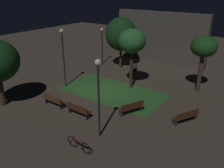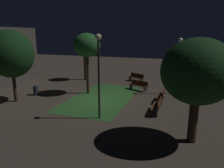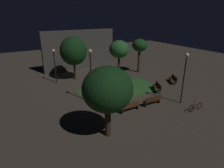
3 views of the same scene
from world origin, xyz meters
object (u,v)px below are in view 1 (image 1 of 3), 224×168
at_px(bench_back_row, 186,116).
at_px(tree_back_left, 204,48).
at_px(tree_tall_center, 132,41).
at_px(tree_near_wall, 121,34).
at_px(bicycle, 79,144).
at_px(bench_front_left, 78,110).
at_px(lamp_post_plaza_west, 102,39).
at_px(lamp_post_plaza_east, 98,86).
at_px(bench_lawn_edge, 131,107).
at_px(bench_corner, 54,100).
at_px(lamp_post_near_wall, 63,49).
at_px(trash_bin, 135,68).

distance_m(bench_back_row, tree_back_left, 6.51).
height_order(tree_tall_center, tree_near_wall, tree_near_wall).
distance_m(tree_back_left, bicycle, 12.37).
relative_size(bench_front_left, tree_near_wall, 0.34).
xyz_separation_m(bench_back_row, tree_back_left, (-0.96, 5.58, 3.21)).
distance_m(bench_front_left, lamp_post_plaza_west, 12.13).
distance_m(tree_tall_center, lamp_post_plaza_east, 7.65).
xyz_separation_m(tree_near_wall, lamp_post_plaza_east, (6.22, -11.40, -0.41)).
distance_m(bench_front_left, bench_lawn_edge, 3.61).
xyz_separation_m(tree_back_left, lamp_post_plaza_west, (-11.21, 1.34, -0.91)).
bearing_deg(tree_back_left, bench_corner, -130.56).
xyz_separation_m(tree_tall_center, bicycle, (2.24, -8.90, -3.71)).
bearing_deg(tree_tall_center, lamp_post_near_wall, -147.41).
height_order(bench_lawn_edge, tree_back_left, tree_back_left).
xyz_separation_m(lamp_post_plaza_west, bicycle, (8.51, -12.94, -2.44)).
distance_m(tree_near_wall, trash_bin, 3.75).
bearing_deg(bench_lawn_edge, bench_front_left, -139.07).
height_order(bench_back_row, trash_bin, bench_back_row).
height_order(bench_back_row, lamp_post_plaza_east, lamp_post_plaza_east).
bearing_deg(bench_front_left, bench_back_row, 28.67).
xyz_separation_m(tree_tall_center, lamp_post_plaza_east, (2.33, -7.23, -0.88)).
bearing_deg(bench_corner, tree_tall_center, 66.42).
bearing_deg(bench_lawn_edge, bicycle, -92.42).
bearing_deg(lamp_post_near_wall, lamp_post_plaza_west, 101.68).
bearing_deg(lamp_post_plaza_east, tree_back_left, 75.31).
distance_m(bench_back_row, tree_near_wall, 12.45).
xyz_separation_m(tree_back_left, lamp_post_near_wall, (-9.74, -5.77, -0.34)).
distance_m(bench_front_left, tree_near_wall, 11.46).
height_order(bench_corner, tree_near_wall, tree_near_wall).
bearing_deg(lamp_post_plaza_west, bench_lawn_edge, -42.26).
bearing_deg(tree_tall_center, tree_back_left, 28.69).
bearing_deg(lamp_post_plaza_west, lamp_post_plaza_east, -52.63).
relative_size(tree_near_wall, lamp_post_plaza_west, 1.32).
xyz_separation_m(bench_corner, bench_lawn_edge, (5.18, 2.36, 0.00)).
bearing_deg(tree_tall_center, bicycle, -75.88).
xyz_separation_m(tree_tall_center, lamp_post_plaza_west, (-6.28, 4.04, -1.27)).
distance_m(lamp_post_plaza_east, bicycle, 3.28).
bearing_deg(tree_tall_center, lamp_post_plaza_west, 147.23).
relative_size(tree_back_left, tree_tall_center, 0.91).
relative_size(bench_corner, trash_bin, 2.32).
bearing_deg(bench_lawn_edge, trash_bin, 119.39).
bearing_deg(tree_back_left, tree_near_wall, 170.53).
xyz_separation_m(lamp_post_plaza_west, trash_bin, (4.35, -0.16, -2.39)).
height_order(bench_back_row, lamp_post_plaza_west, lamp_post_plaza_west).
relative_size(lamp_post_plaza_east, bicycle, 2.81).
bearing_deg(bench_corner, trash_bin, 85.49).
height_order(bench_corner, bench_front_left, same).
bearing_deg(bench_back_row, trash_bin, 139.15).
distance_m(bench_lawn_edge, tree_tall_center, 5.82).
distance_m(bench_corner, tree_back_left, 12.21).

